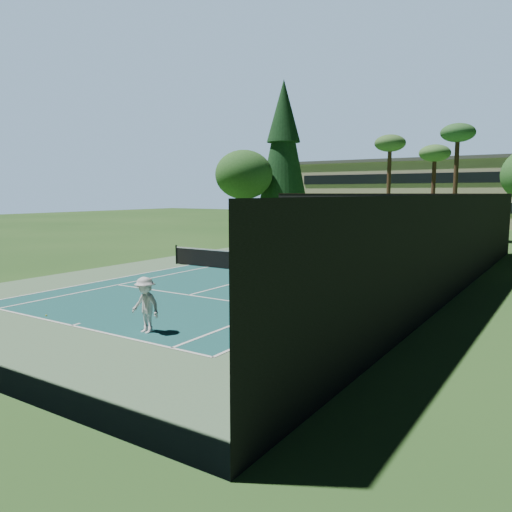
# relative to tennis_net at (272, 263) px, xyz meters

# --- Properties ---
(ground) EXTENTS (160.00, 160.00, 0.00)m
(ground) POSITION_rel_tennis_net_xyz_m (0.00, 0.00, -0.56)
(ground) COLOR #264F1D
(ground) RESTS_ON ground
(apron_slab) EXTENTS (18.00, 32.00, 0.01)m
(apron_slab) POSITION_rel_tennis_net_xyz_m (0.00, 0.00, -0.55)
(apron_slab) COLOR #577D58
(apron_slab) RESTS_ON ground
(court_surface) EXTENTS (10.97, 23.77, 0.01)m
(court_surface) POSITION_rel_tennis_net_xyz_m (0.00, 0.00, -0.55)
(court_surface) COLOR #1B5654
(court_surface) RESTS_ON ground
(court_lines) EXTENTS (11.07, 23.87, 0.01)m
(court_lines) POSITION_rel_tennis_net_xyz_m (0.00, 0.00, -0.54)
(court_lines) COLOR white
(court_lines) RESTS_ON ground
(tennis_net) EXTENTS (12.90, 0.10, 1.10)m
(tennis_net) POSITION_rel_tennis_net_xyz_m (0.00, 0.00, 0.00)
(tennis_net) COLOR black
(tennis_net) RESTS_ON ground
(fence) EXTENTS (18.04, 32.05, 4.03)m
(fence) POSITION_rel_tennis_net_xyz_m (0.00, 0.06, 1.45)
(fence) COLOR black
(fence) RESTS_ON ground
(player) EXTENTS (1.11, 0.69, 1.66)m
(player) POSITION_rel_tennis_net_xyz_m (2.46, -11.16, 0.27)
(player) COLOR silver
(player) RESTS_ON ground
(tennis_ball_a) EXTENTS (0.06, 0.06, 0.06)m
(tennis_ball_a) POSITION_rel_tennis_net_xyz_m (-1.73, -11.58, -0.53)
(tennis_ball_a) COLOR #DDF237
(tennis_ball_a) RESTS_ON ground
(tennis_ball_b) EXTENTS (0.07, 0.07, 0.07)m
(tennis_ball_b) POSITION_rel_tennis_net_xyz_m (-0.43, 4.03, -0.52)
(tennis_ball_b) COLOR #ECF637
(tennis_ball_b) RESTS_ON ground
(tennis_ball_c) EXTENTS (0.06, 0.06, 0.06)m
(tennis_ball_c) POSITION_rel_tennis_net_xyz_m (0.94, 4.09, -0.53)
(tennis_ball_c) COLOR yellow
(tennis_ball_c) RESTS_ON ground
(tennis_ball_d) EXTENTS (0.07, 0.07, 0.07)m
(tennis_ball_d) POSITION_rel_tennis_net_xyz_m (-4.51, 3.59, -0.52)
(tennis_ball_d) COLOR #DDF337
(tennis_ball_d) RESTS_ON ground
(park_bench) EXTENTS (1.50, 0.45, 1.02)m
(park_bench) POSITION_rel_tennis_net_xyz_m (-0.94, 15.79, -0.01)
(park_bench) COLOR #BCB49C
(park_bench) RESTS_ON ground
(trash_bin) EXTENTS (0.56, 0.56, 0.95)m
(trash_bin) POSITION_rel_tennis_net_xyz_m (-1.04, 15.72, -0.08)
(trash_bin) COLOR black
(trash_bin) RESTS_ON ground
(pine_tree) EXTENTS (4.80, 4.80, 15.00)m
(pine_tree) POSITION_rel_tennis_net_xyz_m (-12.00, 22.00, 9.00)
(pine_tree) COLOR #412A1B
(pine_tree) RESTS_ON ground
(palm_a) EXTENTS (2.80, 2.80, 9.32)m
(palm_a) POSITION_rel_tennis_net_xyz_m (-2.00, 24.00, 7.63)
(palm_a) COLOR #4D3321
(palm_a) RESTS_ON ground
(palm_b) EXTENTS (2.80, 2.80, 8.42)m
(palm_b) POSITION_rel_tennis_net_xyz_m (1.50, 26.00, 6.80)
(palm_b) COLOR #4B2E20
(palm_b) RESTS_ON ground
(palm_c) EXTENTS (2.80, 2.80, 9.77)m
(palm_c) POSITION_rel_tennis_net_xyz_m (4.00, 23.00, 8.05)
(palm_c) COLOR #412C1C
(palm_c) RESTS_ON ground
(decid_tree_c) EXTENTS (5.44, 5.44, 8.09)m
(decid_tree_c) POSITION_rel_tennis_net_xyz_m (-14.00, 18.00, 5.21)
(decid_tree_c) COLOR #4C3220
(decid_tree_c) RESTS_ON ground
(campus_building) EXTENTS (40.50, 12.50, 8.30)m
(campus_building) POSITION_rel_tennis_net_xyz_m (0.00, 45.98, 3.65)
(campus_building) COLOR beige
(campus_building) RESTS_ON ground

